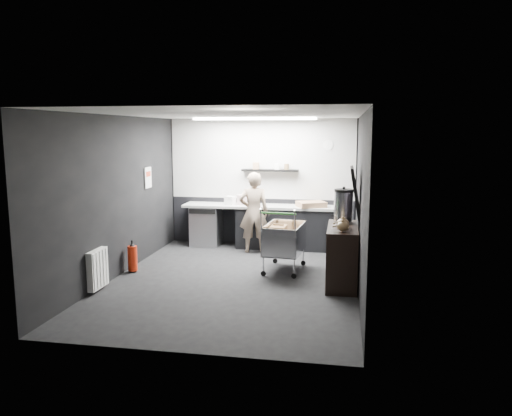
# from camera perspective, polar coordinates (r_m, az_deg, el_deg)

# --- Properties ---
(floor) EXTENTS (5.50, 5.50, 0.00)m
(floor) POSITION_cam_1_polar(r_m,az_deg,el_deg) (8.32, -2.51, -8.27)
(floor) COLOR black
(floor) RESTS_ON ground
(ceiling) EXTENTS (5.50, 5.50, 0.00)m
(ceiling) POSITION_cam_1_polar(r_m,az_deg,el_deg) (7.95, -2.65, 10.66)
(ceiling) COLOR white
(ceiling) RESTS_ON wall_back
(wall_back) EXTENTS (5.50, 0.00, 5.50)m
(wall_back) POSITION_cam_1_polar(r_m,az_deg,el_deg) (10.71, 0.65, 2.97)
(wall_back) COLOR black
(wall_back) RESTS_ON floor
(wall_front) EXTENTS (5.50, 0.00, 5.50)m
(wall_front) POSITION_cam_1_polar(r_m,az_deg,el_deg) (5.41, -8.97, -2.95)
(wall_front) COLOR black
(wall_front) RESTS_ON floor
(wall_left) EXTENTS (0.00, 5.50, 5.50)m
(wall_left) POSITION_cam_1_polar(r_m,az_deg,el_deg) (8.68, -15.57, 1.27)
(wall_left) COLOR black
(wall_left) RESTS_ON floor
(wall_right) EXTENTS (0.00, 5.50, 5.50)m
(wall_right) POSITION_cam_1_polar(r_m,az_deg,el_deg) (7.84, 11.84, 0.62)
(wall_right) COLOR black
(wall_right) RESTS_ON floor
(kitchen_wall_panel) EXTENTS (3.95, 0.02, 1.70)m
(kitchen_wall_panel) POSITION_cam_1_polar(r_m,az_deg,el_deg) (10.65, 0.64, 5.63)
(kitchen_wall_panel) COLOR silver
(kitchen_wall_panel) RESTS_ON wall_back
(dado_panel) EXTENTS (3.95, 0.02, 1.00)m
(dado_panel) POSITION_cam_1_polar(r_m,az_deg,el_deg) (10.81, 0.62, -1.53)
(dado_panel) COLOR black
(dado_panel) RESTS_ON wall_back
(floating_shelf) EXTENTS (1.20, 0.22, 0.04)m
(floating_shelf) POSITION_cam_1_polar(r_m,az_deg,el_deg) (10.52, 1.61, 4.34)
(floating_shelf) COLOR black
(floating_shelf) RESTS_ON wall_back
(wall_clock) EXTENTS (0.20, 0.03, 0.20)m
(wall_clock) POSITION_cam_1_polar(r_m,az_deg,el_deg) (10.49, 8.26, 7.14)
(wall_clock) COLOR white
(wall_clock) RESTS_ON wall_back
(poster) EXTENTS (0.02, 0.30, 0.40)m
(poster) POSITION_cam_1_polar(r_m,az_deg,el_deg) (9.83, -12.25, 3.42)
(poster) COLOR white
(poster) RESTS_ON wall_left
(poster_red_band) EXTENTS (0.02, 0.22, 0.10)m
(poster_red_band) POSITION_cam_1_polar(r_m,az_deg,el_deg) (9.83, -12.23, 3.82)
(poster_red_band) COLOR red
(poster_red_band) RESTS_ON poster
(radiator) EXTENTS (0.10, 0.50, 0.60)m
(radiator) POSITION_cam_1_polar(r_m,az_deg,el_deg) (8.06, -17.66, -6.65)
(radiator) COLOR white
(radiator) RESTS_ON wall_left
(ceiling_strip) EXTENTS (2.40, 0.20, 0.04)m
(ceiling_strip) POSITION_cam_1_polar(r_m,az_deg,el_deg) (9.77, -0.22, 10.16)
(ceiling_strip) COLOR white
(ceiling_strip) RESTS_ON ceiling
(prep_counter) EXTENTS (3.20, 0.61, 0.90)m
(prep_counter) POSITION_cam_1_polar(r_m,az_deg,el_deg) (10.49, 1.07, -2.08)
(prep_counter) COLOR black
(prep_counter) RESTS_ON floor
(person) EXTENTS (0.66, 0.49, 1.63)m
(person) POSITION_cam_1_polar(r_m,az_deg,el_deg) (10.02, -0.25, -0.51)
(person) COLOR beige
(person) RESTS_ON floor
(shopping_cart) EXTENTS (0.70, 1.07, 1.12)m
(shopping_cart) POSITION_cam_1_polar(r_m,az_deg,el_deg) (8.76, 3.22, -3.76)
(shopping_cart) COLOR silver
(shopping_cart) RESTS_ON floor
(sideboard) EXTENTS (0.54, 1.26, 1.89)m
(sideboard) POSITION_cam_1_polar(r_m,az_deg,el_deg) (8.11, 9.91, -4.47)
(sideboard) COLOR black
(sideboard) RESTS_ON floor
(fire_extinguisher) EXTENTS (0.16, 0.16, 0.54)m
(fire_extinguisher) POSITION_cam_1_polar(r_m,az_deg,el_deg) (8.98, -13.93, -5.50)
(fire_extinguisher) COLOR red
(fire_extinguisher) RESTS_ON floor
(cardboard_box) EXTENTS (0.67, 0.60, 0.11)m
(cardboard_box) POSITION_cam_1_polar(r_m,az_deg,el_deg) (10.26, 6.34, 0.43)
(cardboard_box) COLOR #A47B57
(cardboard_box) RESTS_ON prep_counter
(pink_tub) EXTENTS (0.21, 0.21, 0.21)m
(pink_tub) POSITION_cam_1_polar(r_m,az_deg,el_deg) (10.49, -1.62, 0.95)
(pink_tub) COLOR beige
(pink_tub) RESTS_ON prep_counter
(white_container) EXTENTS (0.25, 0.23, 0.18)m
(white_container) POSITION_cam_1_polar(r_m,az_deg,el_deg) (10.50, -2.96, 0.86)
(white_container) COLOR white
(white_container) RESTS_ON prep_counter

